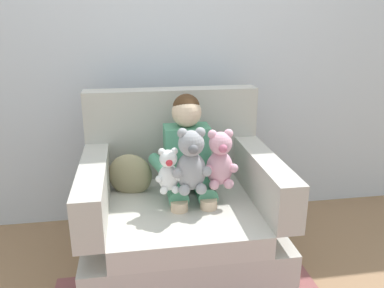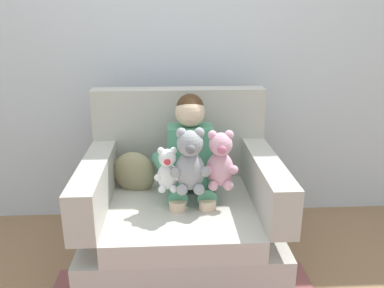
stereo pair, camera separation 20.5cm
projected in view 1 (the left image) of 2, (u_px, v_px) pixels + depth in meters
ground_plane at (181, 265)px, 2.34m from camera, size 8.00×8.00×0.00m
back_wall at (165, 36)px, 2.60m from camera, size 6.00×0.10×2.60m
armchair at (180, 214)px, 2.28m from camera, size 1.07×0.93×1.00m
seated_child at (188, 160)px, 2.22m from camera, size 0.45×0.39×0.82m
plush_grey at (191, 162)px, 2.02m from camera, size 0.21×0.17×0.35m
plush_white at (169, 171)px, 2.03m from camera, size 0.14×0.12×0.24m
plush_pink at (220, 160)px, 2.09m from camera, size 0.19×0.15×0.32m
throw_pillow at (130, 175)px, 2.29m from camera, size 0.28×0.17×0.26m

